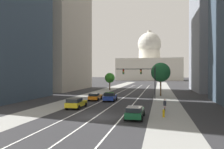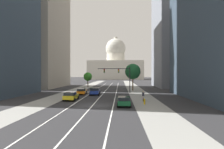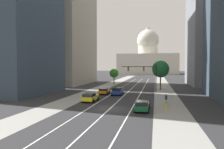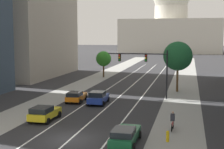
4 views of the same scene
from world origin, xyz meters
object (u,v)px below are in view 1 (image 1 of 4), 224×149
car_orange (95,96)px  car_yellow (76,103)px  street_tree_mid_right (161,72)px  car_blue (110,97)px  fire_hydrant (164,113)px  capitol_building (149,64)px  traffic_signal_mast (142,75)px  street_tree_near_left (110,78)px  cyclist (165,106)px  car_green (135,112)px

car_orange → car_yellow: size_ratio=1.02×
car_orange → street_tree_mid_right: size_ratio=0.57×
car_blue → fire_hydrant: 15.88m
capitol_building → car_blue: 123.47m
car_orange → car_blue: bearing=-103.3°
traffic_signal_mast → car_blue: bearing=-137.1°
street_tree_near_left → cyclist: bearing=-66.4°
traffic_signal_mast → car_yellow: bearing=-121.1°
cyclist → car_blue: bearing=48.9°
capitol_building → fire_hydrant: 136.57m
car_yellow → street_tree_mid_right: 24.10m
capitol_building → car_yellow: (-4.57, -131.93, -11.00)m
traffic_signal_mast → street_tree_near_left: traffic_signal_mast is taller
capitol_building → cyclist: size_ratio=26.16×
car_orange → cyclist: size_ratio=2.47×
car_orange → traffic_signal_mast: traffic_signal_mast is taller
fire_hydrant → street_tree_mid_right: (-0.20, 24.31, 4.82)m
car_green → car_yellow: 10.60m
car_orange → car_yellow: car_yellow is taller
fire_hydrant → traffic_signal_mast: bearing=102.2°
car_yellow → capitol_building: bearing=-1.7°
cyclist → capitol_building: bearing=7.5°
car_blue → street_tree_mid_right: 15.22m
traffic_signal_mast → cyclist: size_ratio=4.62×
capitol_building → traffic_signal_mast: 118.25m
car_yellow → fire_hydrant: bearing=-107.5°
capitol_building → fire_hydrant: (7.72, -135.88, -11.31)m
fire_hydrant → street_tree_near_left: (-15.14, 38.49, 3.18)m
car_orange → capitol_building: bearing=-4.8°
fire_hydrant → cyclist: (0.21, 3.37, 0.39)m
car_orange → street_tree_mid_right: street_tree_mid_right is taller
car_blue → car_orange: size_ratio=1.00×
fire_hydrant → cyclist: bearing=86.5°
capitol_building → traffic_signal_mast: bearing=-88.1°
traffic_signal_mast → capitol_building: bearing=91.9°
car_yellow → street_tree_mid_right: bearing=-30.4°
car_green → street_tree_mid_right: bearing=-6.6°
capitol_building → street_tree_mid_right: bearing=-86.1°
car_green → fire_hydrant: car_green is taller
car_orange → cyclist: (12.48, -10.10, 0.13)m
car_orange → car_green: size_ratio=0.89×
car_blue → fire_hydrant: car_blue is taller
car_blue → cyclist: size_ratio=2.47×
fire_hydrant → cyclist: 3.40m
car_blue → fire_hydrant: (9.24, -12.91, -0.35)m
fire_hydrant → capitol_building: bearing=93.3°
car_blue → traffic_signal_mast: (5.37, 5.00, 3.81)m
traffic_signal_mast → street_tree_mid_right: 7.40m
street_tree_mid_right → fire_hydrant: bearing=-89.5°
car_blue → street_tree_near_left: street_tree_near_left is taller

